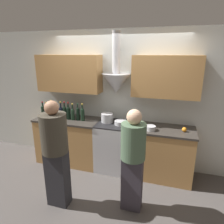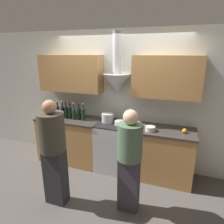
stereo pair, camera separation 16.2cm
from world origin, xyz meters
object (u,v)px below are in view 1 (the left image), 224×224
at_px(wine_bottle_2, 52,111).
at_px(wine_bottle_5, 65,112).
at_px(wine_bottle_8, 78,113).
at_px(mixing_bowl, 121,123).
at_px(wine_bottle_0, 43,110).
at_px(wine_bottle_7, 73,114).
at_px(wine_bottle_6, 69,112).
at_px(wine_bottle_3, 56,112).
at_px(wine_bottle_9, 83,114).
at_px(orange_fruit, 184,130).
at_px(stove_range, 114,146).
at_px(saucepan, 151,128).
at_px(person_foreground_right, 133,157).
at_px(wine_bottle_1, 47,111).
at_px(person_foreground_left, 55,151).
at_px(stock_pot, 107,118).
at_px(wine_bottle_4, 61,112).

xyz_separation_m(wine_bottle_2, wine_bottle_5, (0.30, -0.01, 0.00)).
relative_size(wine_bottle_8, mixing_bowl, 1.51).
distance_m(wine_bottle_0, wine_bottle_7, 0.68).
relative_size(wine_bottle_6, mixing_bowl, 1.56).
xyz_separation_m(wine_bottle_0, wine_bottle_3, (0.32, -0.02, 0.01)).
relative_size(wine_bottle_7, wine_bottle_9, 0.97).
height_order(wine_bottle_7, orange_fruit, wine_bottle_7).
distance_m(stove_range, saucepan, 0.86).
relative_size(wine_bottle_8, saucepan, 1.99).
bearing_deg(wine_bottle_5, mixing_bowl, 0.58).
relative_size(wine_bottle_7, saucepan, 1.95).
bearing_deg(orange_fruit, wine_bottle_5, 179.69).
distance_m(orange_fruit, person_foreground_right, 1.14).
bearing_deg(wine_bottle_9, wine_bottle_1, -178.57).
height_order(wine_bottle_8, wine_bottle_9, wine_bottle_9).
bearing_deg(orange_fruit, person_foreground_left, -147.08).
distance_m(stock_pot, person_foreground_left, 1.27).
bearing_deg(wine_bottle_8, mixing_bowl, -0.02).
distance_m(wine_bottle_0, person_foreground_left, 1.54).
height_order(wine_bottle_1, wine_bottle_6, wine_bottle_6).
relative_size(wine_bottle_2, wine_bottle_3, 1.06).
height_order(wine_bottle_4, wine_bottle_8, wine_bottle_4).
distance_m(wine_bottle_7, stock_pot, 0.68).
xyz_separation_m(wine_bottle_5, wine_bottle_9, (0.38, 0.01, -0.00)).
distance_m(stock_pot, mixing_bowl, 0.29).
distance_m(wine_bottle_9, mixing_bowl, 0.76).
height_order(wine_bottle_5, mixing_bowl, wine_bottle_5).
relative_size(wine_bottle_9, mixing_bowl, 1.52).
height_order(mixing_bowl, orange_fruit, orange_fruit).
relative_size(wine_bottle_2, wine_bottle_9, 1.06).
distance_m(wine_bottle_3, stock_pot, 1.05).
xyz_separation_m(wine_bottle_4, person_foreground_left, (0.58, -1.15, -0.19)).
bearing_deg(wine_bottle_8, wine_bottle_4, 179.64).
height_order(wine_bottle_5, wine_bottle_8, wine_bottle_5).
relative_size(wine_bottle_4, mixing_bowl, 1.53).
relative_size(wine_bottle_5, saucepan, 2.08).
relative_size(stove_range, person_foreground_left, 0.58).
xyz_separation_m(wine_bottle_9, person_foreground_right, (1.17, -0.92, -0.24)).
bearing_deg(wine_bottle_8, wine_bottle_9, -0.64).
distance_m(wine_bottle_3, saucepan, 1.88).
height_order(wine_bottle_0, wine_bottle_8, wine_bottle_8).
height_order(wine_bottle_4, wine_bottle_9, wine_bottle_4).
distance_m(orange_fruit, person_foreground_left, 2.07).
bearing_deg(wine_bottle_8, wine_bottle_5, -177.62).
bearing_deg(wine_bottle_2, stove_range, 0.87).
bearing_deg(wine_bottle_6, saucepan, -3.86).
distance_m(wine_bottle_3, wine_bottle_8, 0.47).
bearing_deg(wine_bottle_0, saucepan, -3.09).
distance_m(wine_bottle_1, wine_bottle_4, 0.32).
height_order(wine_bottle_3, person_foreground_right, person_foreground_right).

